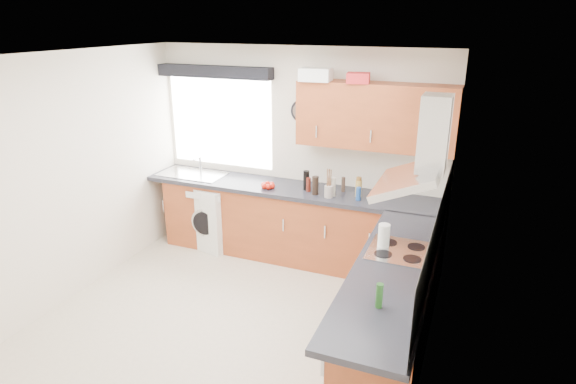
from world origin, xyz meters
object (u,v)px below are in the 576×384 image
at_px(washing_machine, 215,215).
at_px(upper_cabinets, 376,116).
at_px(oven, 395,301).
at_px(extractor_hood, 421,156).

bearing_deg(washing_machine, upper_cabinets, 18.47).
xyz_separation_m(oven, upper_cabinets, (-0.55, 1.32, 1.38)).
height_order(oven, washing_machine, oven).
relative_size(upper_cabinets, washing_machine, 2.08).
xyz_separation_m(upper_cabinets, washing_machine, (-1.95, -0.16, -1.39)).
bearing_deg(upper_cabinets, washing_machine, -175.21).
distance_m(extractor_hood, upper_cabinets, 1.48).
height_order(oven, extractor_hood, extractor_hood).
bearing_deg(extractor_hood, oven, 180.00).
bearing_deg(oven, upper_cabinets, 112.54).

